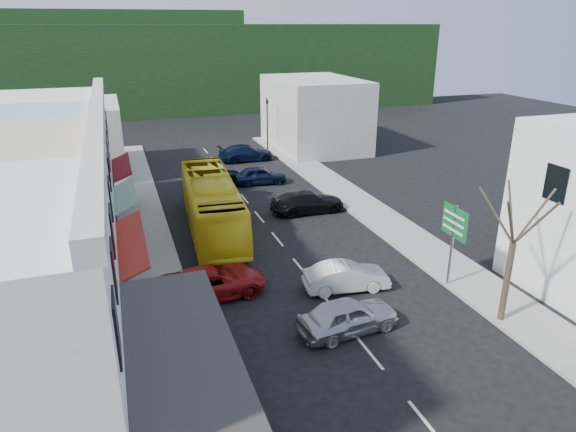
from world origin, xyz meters
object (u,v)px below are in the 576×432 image
object	(u,v)px
bus	(212,206)
car_white	(346,276)
direction_sign	(452,247)
street_tree	(513,244)
traffic_signal	(267,125)
car_silver	(348,317)
car_red	(212,283)
pedestrian_left	(175,287)

from	to	relation	value
bus	car_white	size ratio (longest dim) A/B	2.64
bus	direction_sign	xyz separation A→B (m)	(9.50, -11.17, 0.56)
street_tree	traffic_signal	size ratio (longest dim) A/B	1.37
car_silver	car_red	world-z (taller)	same
car_silver	direction_sign	xyz separation A→B (m)	(6.35, 2.03, 1.41)
bus	car_red	xyz separation A→B (m)	(-1.66, -8.40, -0.85)
car_white	car_silver	bearing A→B (deg)	163.18
bus	car_red	world-z (taller)	bus
bus	car_white	distance (m)	10.93
car_white	traffic_signal	xyz separation A→B (m)	(4.52, 28.40, 1.99)
car_white	pedestrian_left	bearing A→B (deg)	89.86
street_tree	car_silver	bearing A→B (deg)	167.53
traffic_signal	bus	bearing A→B (deg)	49.46
pedestrian_left	traffic_signal	size ratio (longest dim) A/B	0.32
car_red	direction_sign	bearing A→B (deg)	-110.31
street_tree	traffic_signal	bearing A→B (deg)	91.07
bus	car_white	world-z (taller)	bus
car_silver	traffic_signal	distance (m)	32.36
street_tree	traffic_signal	xyz separation A→B (m)	(-0.62, 33.20, -1.00)
direction_sign	car_red	bearing A→B (deg)	167.41
pedestrian_left	direction_sign	size ratio (longest dim) A/B	0.40
pedestrian_left	direction_sign	xyz separation A→B (m)	(12.91, -2.30, 1.11)
car_red	direction_sign	xyz separation A→B (m)	(11.16, -2.77, 1.41)
car_red	traffic_signal	bearing A→B (deg)	-28.23
bus	pedestrian_left	distance (m)	9.52
pedestrian_left	traffic_signal	distance (m)	30.19
car_white	direction_sign	distance (m)	5.25
bus	pedestrian_left	world-z (taller)	bus
pedestrian_left	traffic_signal	bearing A→B (deg)	-2.64
direction_sign	street_tree	bearing A→B (deg)	-84.43
car_white	bus	bearing A→B (deg)	32.05
pedestrian_left	bus	bearing A→B (deg)	0.93
bus	pedestrian_left	size ratio (longest dim) A/B	6.82
car_silver	pedestrian_left	xyz separation A→B (m)	(-6.56, 4.33, 0.30)
bus	traffic_signal	xyz separation A→B (m)	(9.14, 18.54, 1.14)
car_red	pedestrian_left	size ratio (longest dim) A/B	2.71
pedestrian_left	street_tree	distance (m)	14.64
direction_sign	car_silver	bearing A→B (deg)	-160.92
bus	traffic_signal	bearing A→B (deg)	67.89
pedestrian_left	car_silver	bearing A→B (deg)	-101.46
car_red	direction_sign	world-z (taller)	direction_sign
car_white	car_red	world-z (taller)	same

